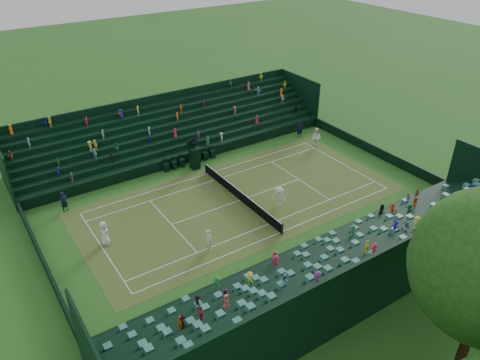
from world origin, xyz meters
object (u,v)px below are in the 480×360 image
at_px(player_near_east, 209,240).
at_px(player_far_east, 279,197).
at_px(player_far_west, 316,138).
at_px(tennis_net, 240,195).
at_px(player_near_west, 104,233).
at_px(umpire_chair, 194,155).

xyz_separation_m(player_near_east, player_far_east, (-1.72, 7.63, 0.04)).
bearing_deg(player_far_east, player_far_west, 89.30).
height_order(tennis_net, player_far_west, player_far_west).
xyz_separation_m(player_near_west, player_far_east, (3.01, 13.65, -0.05)).
height_order(tennis_net, umpire_chair, umpire_chair).
bearing_deg(player_near_east, player_far_east, -76.10).
distance_m(tennis_net, player_far_west, 13.00).
bearing_deg(umpire_chair, player_far_east, 14.85).
bearing_deg(player_far_west, tennis_net, -86.41).
relative_size(player_near_west, player_near_east, 1.10).
relative_size(umpire_chair, player_far_west, 1.55).
bearing_deg(player_near_west, umpire_chair, -42.10).
height_order(player_far_west, player_far_east, player_far_west).
xyz_separation_m(player_near_east, player_far_west, (-8.54, 17.72, 0.14)).
bearing_deg(player_near_west, tennis_net, -75.58).
relative_size(player_near_west, player_far_west, 0.95).
bearing_deg(player_near_east, player_far_west, -63.07).
relative_size(umpire_chair, player_near_east, 1.80).
relative_size(tennis_net, player_far_west, 5.75).
bearing_deg(player_far_east, tennis_net, -173.98).
xyz_separation_m(tennis_net, umpire_chair, (-7.16, -0.40, 0.82)).
height_order(player_near_west, player_far_west, player_far_west).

